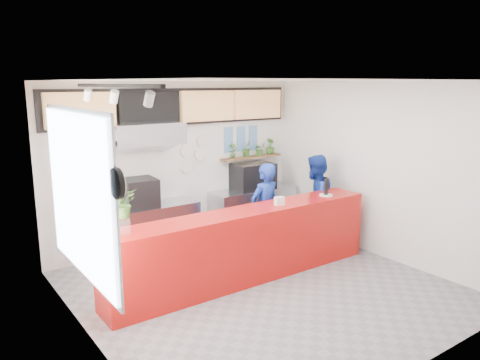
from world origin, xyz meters
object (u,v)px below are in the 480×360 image
staff_right (315,201)px  pepper_mill (326,187)px  panini_oven (140,193)px  service_counter (246,245)px  staff_center (265,211)px  espresso_machine (253,176)px

staff_right → pepper_mill: staff_right is taller
panini_oven → pepper_mill: bearing=-30.8°
panini_oven → service_counter: bearing=-58.2°
staff_center → pepper_mill: (0.83, -0.61, 0.43)m
espresso_machine → pepper_mill: 1.85m
espresso_machine → staff_center: size_ratio=0.48×
staff_center → staff_right: 1.13m
espresso_machine → staff_right: bearing=-66.5°
service_counter → staff_right: (1.94, 0.52, 0.30)m
staff_right → panini_oven: bearing=-43.4°
panini_oven → espresso_machine: size_ratio=0.69×
panini_oven → espresso_machine: espresso_machine is taller
service_counter → pepper_mill: bearing=-1.4°
panini_oven → espresso_machine: 2.40m
staff_right → pepper_mill: size_ratio=6.05×
service_counter → staff_right: 2.03m
service_counter → staff_right: size_ratio=2.65×
service_counter → pepper_mill: (1.64, -0.04, 0.71)m
staff_center → staff_right: size_ratio=0.97×
espresso_machine → staff_center: staff_center is taller
staff_center → pepper_mill: staff_center is taller
service_counter → pepper_mill: 1.79m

